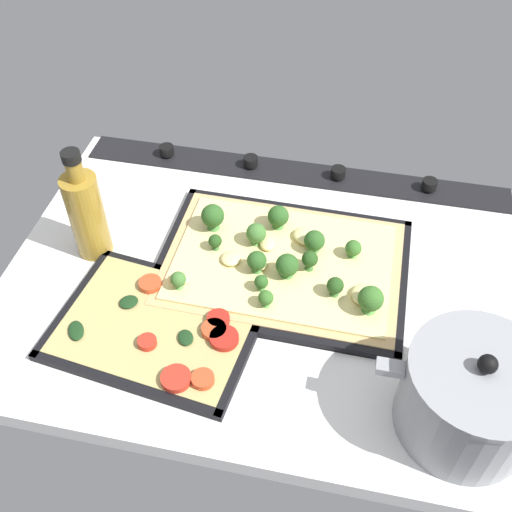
{
  "coord_description": "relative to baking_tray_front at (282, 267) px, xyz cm",
  "views": [
    {
      "loc": [
        -11.76,
        63.84,
        74.43
      ],
      "look_at": [
        1.52,
        0.49,
        5.76
      ],
      "focal_mm": 42.47,
      "sensor_mm": 36.0,
      "label": 1
    }
  ],
  "objects": [
    {
      "name": "broccoli_pizza",
      "position": [
        -0.06,
        0.14,
        1.61
      ],
      "size": [
        38.66,
        27.56,
        6.22
      ],
      "color": "tan",
      "rests_on": "baking_tray_front"
    },
    {
      "name": "stove_control_panel",
      "position": [
        2.21,
        -24.86,
        0.19
      ],
      "size": [
        81.82,
        7.0,
        2.6
      ],
      "color": "black",
      "rests_on": "ground_plane"
    },
    {
      "name": "veggie_pizza_back",
      "position": [
        15.54,
        16.54,
        0.76
      ],
      "size": [
        29.78,
        23.44,
        1.9
      ],
      "color": "tan",
      "rests_on": "baking_tray_back"
    },
    {
      "name": "ground_plane",
      "position": [
        2.21,
        3.02,
        -1.86
      ],
      "size": [
        85.23,
        62.77,
        3.0
      ],
      "primitive_type": "cube",
      "color": "white"
    },
    {
      "name": "baking_tray_back",
      "position": [
        16.44,
        16.23,
        0.02
      ],
      "size": [
        32.47,
        26.13,
        1.3
      ],
      "color": "black",
      "rests_on": "ground_plane"
    },
    {
      "name": "oil_bottle",
      "position": [
        31.9,
        2.23,
        8.03
      ],
      "size": [
        5.82,
        5.82,
        20.48
      ],
      "color": "olive",
      "rests_on": "ground_plane"
    },
    {
      "name": "baking_tray_front",
      "position": [
        0.0,
        0.0,
        0.0
      ],
      "size": [
        41.1,
        30.0,
        1.3
      ],
      "color": "black",
      "rests_on": "ground_plane"
    },
    {
      "name": "cooking_pot",
      "position": [
        -28.14,
        22.64,
        6.11
      ],
      "size": [
        25.0,
        18.16,
        15.22
      ],
      "color": "gray",
      "rests_on": "ground_plane"
    }
  ]
}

